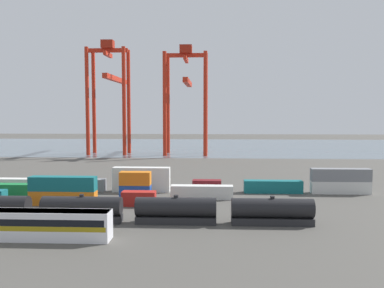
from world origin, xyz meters
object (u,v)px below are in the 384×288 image
at_px(gantry_crane_west, 110,87).
at_px(gantry_crane_central, 186,89).
at_px(freight_tank_row, 82,209).
at_px(shipping_container_15, 77,185).

xyz_separation_m(gantry_crane_west, gantry_crane_central, (31.35, -0.54, -1.17)).
xyz_separation_m(freight_tank_row, shipping_container_15, (-8.96, 25.14, -0.73)).
relative_size(shipping_container_15, gantry_crane_central, 0.28).
height_order(shipping_container_15, gantry_crane_central, gantry_crane_central).
distance_m(freight_tank_row, gantry_crane_west, 113.58).
distance_m(freight_tank_row, gantry_crane_central, 111.02).
xyz_separation_m(shipping_container_15, gantry_crane_central, (18.24, 82.84, 24.82)).
relative_size(freight_tank_row, gantry_crane_central, 1.61).
bearing_deg(gantry_crane_central, freight_tank_row, -94.92).
distance_m(shipping_container_15, gantry_crane_west, 88.31).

